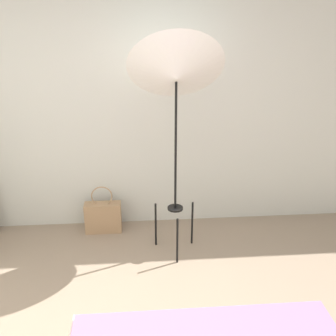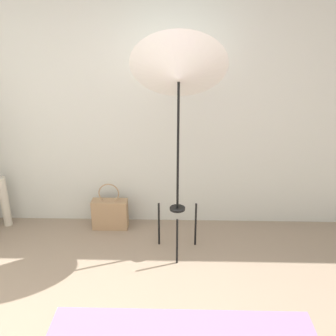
{
  "view_description": "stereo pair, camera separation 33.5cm",
  "coord_description": "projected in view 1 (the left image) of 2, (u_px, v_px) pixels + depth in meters",
  "views": [
    {
      "loc": [
        -0.07,
        -1.8,
        2.18
      ],
      "look_at": [
        0.18,
        1.3,
        0.95
      ],
      "focal_mm": 42.0,
      "sensor_mm": 36.0,
      "label": 1
    },
    {
      "loc": [
        0.26,
        -1.81,
        2.18
      ],
      "look_at": [
        0.18,
        1.3,
        0.95
      ],
      "focal_mm": 42.0,
      "sensor_mm": 36.0,
      "label": 2
    }
  ],
  "objects": [
    {
      "name": "wall_back",
      "position": [
        144.0,
        106.0,
        3.97
      ],
      "size": [
        8.0,
        0.05,
        2.6
      ],
      "color": "beige",
      "rests_on": "ground_plane"
    },
    {
      "name": "photo_umbrella",
      "position": [
        176.0,
        75.0,
        3.26
      ],
      "size": [
        0.83,
        0.66,
        2.07
      ],
      "color": "black",
      "rests_on": "ground_plane"
    },
    {
      "name": "tote_bag",
      "position": [
        103.0,
        217.0,
        4.15
      ],
      "size": [
        0.38,
        0.14,
        0.52
      ],
      "color": "#9E7A56",
      "rests_on": "ground_plane"
    }
  ]
}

